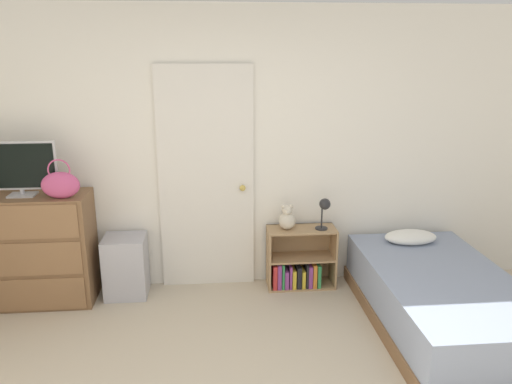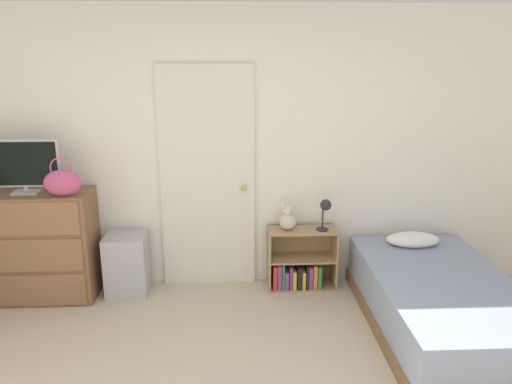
{
  "view_description": "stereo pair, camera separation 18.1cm",
  "coord_description": "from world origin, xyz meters",
  "px_view_note": "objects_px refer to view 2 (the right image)",
  "views": [
    {
      "loc": [
        -0.19,
        -2.16,
        2.15
      ],
      "look_at": [
        0.19,
        2.03,
        0.96
      ],
      "focal_mm": 35.0,
      "sensor_mm": 36.0,
      "label": 1
    },
    {
      "loc": [
        -0.01,
        -2.17,
        2.15
      ],
      "look_at": [
        0.19,
        2.03,
        0.96
      ],
      "focal_mm": 35.0,
      "sensor_mm": 36.0,
      "label": 2
    }
  ],
  "objects_px": {
    "storage_bin": "(127,264)",
    "desk_lamp": "(325,208)",
    "teddy_bear": "(288,219)",
    "bed": "(440,304)",
    "dresser": "(39,246)",
    "bookshelf": "(299,266)",
    "handbag": "(62,182)",
    "tv": "(23,166)"
  },
  "relations": [
    {
      "from": "dresser",
      "to": "bookshelf",
      "type": "relative_size",
      "value": 1.55
    },
    {
      "from": "storage_bin",
      "to": "bookshelf",
      "type": "bearing_deg",
      "value": 1.2
    },
    {
      "from": "storage_bin",
      "to": "bed",
      "type": "height_order",
      "value": "bed"
    },
    {
      "from": "dresser",
      "to": "storage_bin",
      "type": "height_order",
      "value": "dresser"
    },
    {
      "from": "desk_lamp",
      "to": "bed",
      "type": "distance_m",
      "value": 1.25
    },
    {
      "from": "desk_lamp",
      "to": "bookshelf",
      "type": "bearing_deg",
      "value": 169.94
    },
    {
      "from": "bed",
      "to": "storage_bin",
      "type": "bearing_deg",
      "value": 163.12
    },
    {
      "from": "desk_lamp",
      "to": "bed",
      "type": "relative_size",
      "value": 0.15
    },
    {
      "from": "teddy_bear",
      "to": "bed",
      "type": "xyz_separation_m",
      "value": [
        1.13,
        -0.82,
        -0.45
      ]
    },
    {
      "from": "handbag",
      "to": "desk_lamp",
      "type": "height_order",
      "value": "handbag"
    },
    {
      "from": "storage_bin",
      "to": "desk_lamp",
      "type": "height_order",
      "value": "desk_lamp"
    },
    {
      "from": "handbag",
      "to": "bookshelf",
      "type": "distance_m",
      "value": 2.22
    },
    {
      "from": "bed",
      "to": "handbag",
      "type": "bearing_deg",
      "value": 168.67
    },
    {
      "from": "tv",
      "to": "storage_bin",
      "type": "bearing_deg",
      "value": 4.9
    },
    {
      "from": "dresser",
      "to": "bed",
      "type": "distance_m",
      "value": 3.44
    },
    {
      "from": "handbag",
      "to": "teddy_bear",
      "type": "height_order",
      "value": "handbag"
    },
    {
      "from": "handbag",
      "to": "teddy_bear",
      "type": "bearing_deg",
      "value": 6.38
    },
    {
      "from": "dresser",
      "to": "storage_bin",
      "type": "relative_size",
      "value": 1.77
    },
    {
      "from": "handbag",
      "to": "bookshelf",
      "type": "relative_size",
      "value": 0.52
    },
    {
      "from": "handbag",
      "to": "storage_bin",
      "type": "distance_m",
      "value": 0.95
    },
    {
      "from": "handbag",
      "to": "bookshelf",
      "type": "height_order",
      "value": "handbag"
    },
    {
      "from": "dresser",
      "to": "tv",
      "type": "bearing_deg",
      "value": -161.59
    },
    {
      "from": "storage_bin",
      "to": "dresser",
      "type": "bearing_deg",
      "value": -175.88
    },
    {
      "from": "dresser",
      "to": "bed",
      "type": "xyz_separation_m",
      "value": [
        3.35,
        -0.73,
        -0.26
      ]
    },
    {
      "from": "tv",
      "to": "storage_bin",
      "type": "distance_m",
      "value": 1.24
    },
    {
      "from": "storage_bin",
      "to": "bookshelf",
      "type": "height_order",
      "value": "bookshelf"
    },
    {
      "from": "teddy_bear",
      "to": "bed",
      "type": "relative_size",
      "value": 0.12
    },
    {
      "from": "storage_bin",
      "to": "bookshelf",
      "type": "relative_size",
      "value": 0.88
    },
    {
      "from": "handbag",
      "to": "bed",
      "type": "height_order",
      "value": "handbag"
    },
    {
      "from": "tv",
      "to": "teddy_bear",
      "type": "distance_m",
      "value": 2.33
    },
    {
      "from": "tv",
      "to": "storage_bin",
      "type": "relative_size",
      "value": 1.1
    },
    {
      "from": "handbag",
      "to": "desk_lamp",
      "type": "distance_m",
      "value": 2.28
    },
    {
      "from": "bookshelf",
      "to": "teddy_bear",
      "type": "distance_m",
      "value": 0.48
    },
    {
      "from": "bed",
      "to": "desk_lamp",
      "type": "bearing_deg",
      "value": 135.39
    },
    {
      "from": "bookshelf",
      "to": "handbag",
      "type": "bearing_deg",
      "value": -174.01
    },
    {
      "from": "storage_bin",
      "to": "bookshelf",
      "type": "distance_m",
      "value": 1.59
    },
    {
      "from": "bookshelf",
      "to": "desk_lamp",
      "type": "bearing_deg",
      "value": -10.06
    },
    {
      "from": "handbag",
      "to": "storage_bin",
      "type": "xyz_separation_m",
      "value": [
        0.44,
        0.18,
        -0.82
      ]
    },
    {
      "from": "storage_bin",
      "to": "teddy_bear",
      "type": "relative_size",
      "value": 2.33
    },
    {
      "from": "dresser",
      "to": "bookshelf",
      "type": "bearing_deg",
      "value": 2.14
    },
    {
      "from": "tv",
      "to": "teddy_bear",
      "type": "bearing_deg",
      "value": 2.59
    },
    {
      "from": "tv",
      "to": "bookshelf",
      "type": "bearing_deg",
      "value": 2.44
    }
  ]
}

